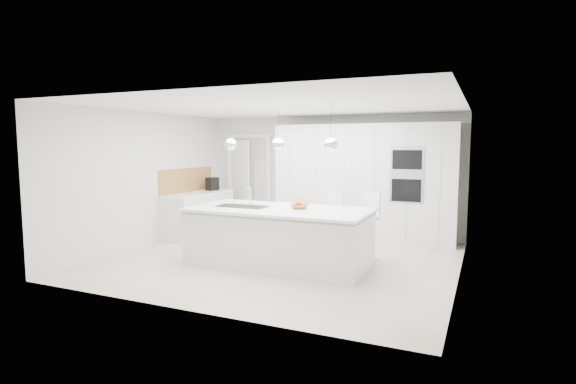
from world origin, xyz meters
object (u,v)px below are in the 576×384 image
at_px(bar_stool_left, 332,226).
at_px(bar_stool_right, 369,227).
at_px(espresso_machine, 212,184).
at_px(fruit_bowl, 300,206).
at_px(island_base, 278,238).

distance_m(bar_stool_left, bar_stool_right, 0.62).
relative_size(espresso_machine, bar_stool_right, 0.26).
height_order(fruit_bowl, bar_stool_right, bar_stool_right).
xyz_separation_m(bar_stool_left, bar_stool_right, (0.62, 0.05, 0.03)).
relative_size(fruit_bowl, bar_stool_left, 0.28).
xyz_separation_m(espresso_machine, bar_stool_right, (3.74, -1.06, -0.49)).
bearing_deg(island_base, espresso_machine, 141.87).
height_order(fruit_bowl, bar_stool_left, bar_stool_left).
bearing_deg(island_base, bar_stool_left, 55.78).
xyz_separation_m(fruit_bowl, bar_stool_right, (0.91, 0.78, -0.38)).
bearing_deg(bar_stool_left, island_base, -103.50).
relative_size(island_base, fruit_bowl, 9.55).
xyz_separation_m(espresso_machine, bar_stool_left, (3.13, -1.11, -0.52)).
bearing_deg(fruit_bowl, island_base, -154.12).
height_order(island_base, fruit_bowl, fruit_bowl).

